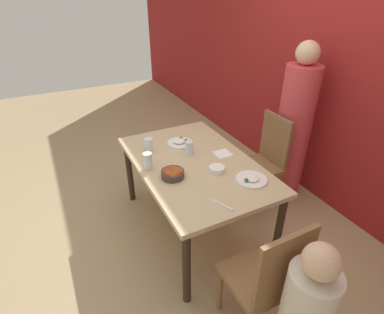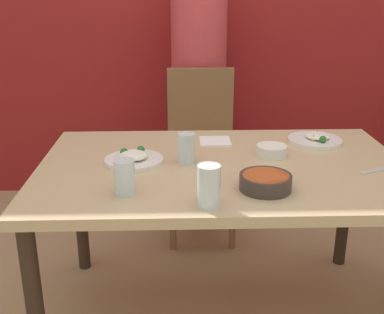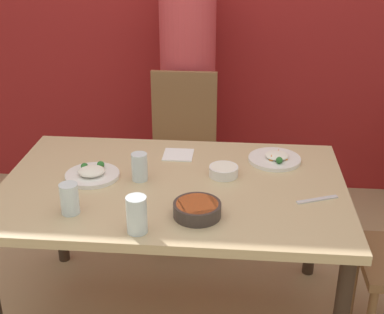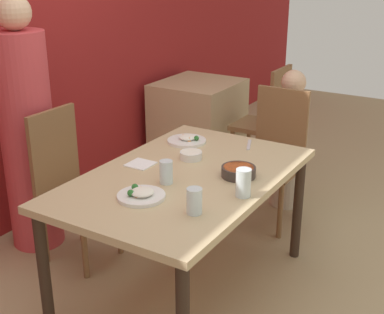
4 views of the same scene
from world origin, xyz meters
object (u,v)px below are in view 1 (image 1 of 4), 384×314
person_adult (293,131)px  plate_rice_adult (180,142)px  chair_adult_spot (264,159)px  bowl_curry (173,174)px  chair_child_spot (267,278)px  glass_water_tall (149,145)px

person_adult → plate_rice_adult: person_adult is taller
chair_adult_spot → plate_rice_adult: size_ratio=4.04×
plate_rice_adult → bowl_curry: bearing=-30.6°
chair_adult_spot → plate_rice_adult: chair_adult_spot is taller
chair_child_spot → bowl_curry: chair_child_spot is taller
chair_adult_spot → bowl_curry: size_ratio=5.21×
chair_child_spot → plate_rice_adult: 1.46m
chair_child_spot → person_adult: (-1.13, 1.21, 0.24)m
chair_adult_spot → plate_rice_adult: 0.88m
bowl_curry → glass_water_tall: (-0.49, -0.02, 0.03)m
plate_rice_adult → chair_child_spot: bearing=-3.8°
bowl_curry → chair_child_spot: bearing=11.3°
person_adult → glass_water_tall: 1.46m
plate_rice_adult → chair_adult_spot: bearing=68.3°
chair_adult_spot → chair_child_spot: same height
person_adult → bowl_curry: person_adult is taller
chair_adult_spot → person_adult: person_adult is taller
plate_rice_adult → glass_water_tall: (-0.00, -0.30, 0.04)m
person_adult → plate_rice_adult: bearing=-105.6°
person_adult → bowl_curry: 1.41m
chair_child_spot → plate_rice_adult: (-1.44, 0.09, 0.23)m
chair_adult_spot → plate_rice_adult: bearing=-111.7°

